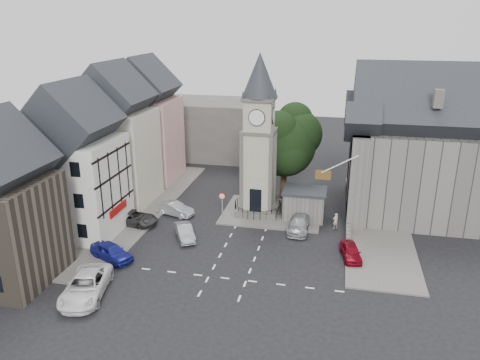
% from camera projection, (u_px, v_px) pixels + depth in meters
% --- Properties ---
extents(ground, '(120.00, 120.00, 0.00)m').
position_uv_depth(ground, '(242.00, 247.00, 41.58)').
color(ground, black).
rests_on(ground, ground).
extents(pavement_west, '(6.00, 30.00, 0.14)m').
position_uv_depth(pavement_west, '(139.00, 209.00, 49.60)').
color(pavement_west, '#595651').
rests_on(pavement_west, ground).
extents(pavement_east, '(6.00, 26.00, 0.14)m').
position_uv_depth(pavement_east, '(376.00, 222.00, 46.53)').
color(pavement_east, '#595651').
rests_on(pavement_east, ground).
extents(central_island, '(10.00, 8.00, 0.16)m').
position_uv_depth(central_island, '(272.00, 213.00, 48.64)').
color(central_island, '#595651').
rests_on(central_island, ground).
extents(road_markings, '(20.00, 8.00, 0.01)m').
position_uv_depth(road_markings, '(227.00, 278.00, 36.50)').
color(road_markings, silver).
rests_on(road_markings, ground).
extents(clock_tower, '(4.86, 4.86, 16.25)m').
position_uv_depth(clock_tower, '(259.00, 137.00, 46.29)').
color(clock_tower, '#4C4944').
rests_on(clock_tower, ground).
extents(stone_shelter, '(4.30, 3.30, 3.08)m').
position_uv_depth(stone_shelter, '(304.00, 204.00, 47.03)').
color(stone_shelter, '#5C5955').
rests_on(stone_shelter, ground).
extents(town_tree, '(7.20, 7.20, 10.80)m').
position_uv_depth(town_tree, '(285.00, 137.00, 50.88)').
color(town_tree, black).
rests_on(town_tree, ground).
extents(warning_sign_post, '(0.70, 0.19, 2.85)m').
position_uv_depth(warning_sign_post, '(222.00, 201.00, 46.57)').
color(warning_sign_post, black).
rests_on(warning_sign_post, ground).
extents(terrace_pink, '(8.10, 7.60, 12.80)m').
position_uv_depth(terrace_pink, '(146.00, 127.00, 57.29)').
color(terrace_pink, '#CE928D').
rests_on(terrace_pink, ground).
extents(terrace_cream, '(8.10, 7.60, 12.80)m').
position_uv_depth(terrace_cream, '(116.00, 143.00, 49.91)').
color(terrace_cream, beige).
rests_on(terrace_cream, ground).
extents(terrace_tudor, '(8.10, 7.60, 12.00)m').
position_uv_depth(terrace_tudor, '(76.00, 169.00, 42.66)').
color(terrace_tudor, silver).
rests_on(terrace_tudor, ground).
extents(backdrop_west, '(20.00, 10.00, 8.00)m').
position_uv_depth(backdrop_west, '(202.00, 128.00, 68.51)').
color(backdrop_west, '#4C4944').
rests_on(backdrop_west, ground).
extents(east_building, '(14.40, 11.40, 12.60)m').
position_uv_depth(east_building, '(418.00, 156.00, 46.54)').
color(east_building, '#5C5955').
rests_on(east_building, ground).
extents(east_boundary_wall, '(0.40, 16.00, 0.90)m').
position_uv_depth(east_boundary_wall, '(348.00, 208.00, 48.81)').
color(east_boundary_wall, '#5C5955').
rests_on(east_boundary_wall, ground).
extents(flagpole, '(3.68, 0.10, 2.74)m').
position_uv_depth(flagpole, '(340.00, 164.00, 41.37)').
color(flagpole, white).
rests_on(flagpole, ground).
extents(car_west_blue, '(4.54, 3.34, 1.44)m').
position_uv_depth(car_west_blue, '(111.00, 252.00, 39.14)').
color(car_west_blue, navy).
rests_on(car_west_blue, ground).
extents(car_west_silver, '(4.32, 2.47, 1.35)m').
position_uv_depth(car_west_silver, '(175.00, 209.00, 48.05)').
color(car_west_silver, '#B0B3B9').
rests_on(car_west_silver, ground).
extents(car_west_grey, '(5.32, 3.03, 1.40)m').
position_uv_depth(car_west_grey, '(133.00, 218.00, 45.90)').
color(car_west_grey, '#2F2F31').
rests_on(car_west_grey, ground).
extents(car_island_silver, '(3.10, 4.06, 1.28)m').
position_uv_depth(car_island_silver, '(185.00, 232.00, 42.93)').
color(car_island_silver, '#9EA2A6').
rests_on(car_island_silver, ground).
extents(car_island_east, '(2.10, 4.76, 1.36)m').
position_uv_depth(car_island_east, '(299.00, 224.00, 44.58)').
color(car_island_east, '#9DA0A4').
rests_on(car_island_east, ground).
extents(car_east_red, '(2.11, 3.86, 1.25)m').
position_uv_depth(car_east_red, '(351.00, 252.00, 39.36)').
color(car_east_red, maroon).
rests_on(car_east_red, ground).
extents(van_sw_white, '(3.93, 6.36, 1.64)m').
position_uv_depth(van_sw_white, '(86.00, 286.00, 33.99)').
color(van_sw_white, white).
rests_on(van_sw_white, ground).
extents(pedestrian, '(0.69, 0.63, 1.58)m').
position_uv_depth(pedestrian, '(336.00, 221.00, 44.93)').
color(pedestrian, '#BCB19B').
rests_on(pedestrian, ground).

